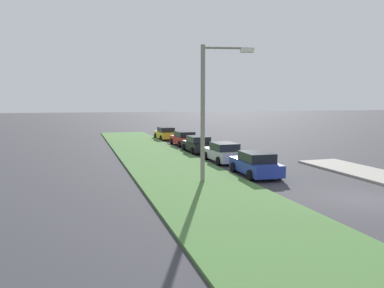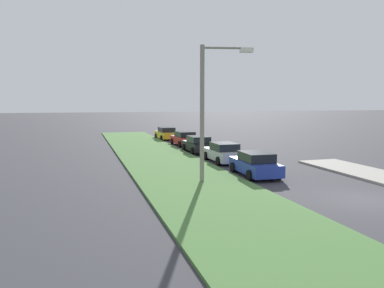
% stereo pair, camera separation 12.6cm
% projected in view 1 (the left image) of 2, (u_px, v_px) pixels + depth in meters
% --- Properties ---
extents(ground, '(300.00, 300.00, 0.00)m').
position_uv_depth(ground, '(368.00, 200.00, 16.81)').
color(ground, '#38383D').
extents(grass_median, '(60.00, 6.00, 0.12)m').
position_uv_depth(grass_median, '(174.00, 169.00, 24.35)').
color(grass_median, '#477238').
rests_on(grass_median, ground).
extents(parked_car_blue, '(4.39, 2.20, 1.47)m').
position_uv_depth(parked_car_blue, '(256.00, 164.00, 22.20)').
color(parked_car_blue, '#23389E').
rests_on(parked_car_blue, ground).
extents(parked_car_silver, '(4.30, 2.03, 1.47)m').
position_uv_depth(parked_car_silver, '(224.00, 153.00, 27.25)').
color(parked_car_silver, '#B2B5BA').
rests_on(parked_car_silver, ground).
extents(parked_car_black, '(4.30, 2.03, 1.47)m').
position_uv_depth(parked_car_black, '(198.00, 144.00, 32.50)').
color(parked_car_black, black).
rests_on(parked_car_black, ground).
extents(parked_car_red, '(4.39, 2.20, 1.47)m').
position_uv_depth(parked_car_red, '(184.00, 139.00, 37.64)').
color(parked_car_red, red).
rests_on(parked_car_red, ground).
extents(parked_car_yellow, '(4.37, 2.16, 1.47)m').
position_uv_depth(parked_car_yellow, '(166.00, 133.00, 43.79)').
color(parked_car_yellow, gold).
rests_on(parked_car_yellow, ground).
extents(streetlight, '(0.84, 2.85, 7.50)m').
position_uv_depth(streetlight, '(209.00, 104.00, 19.83)').
color(streetlight, gray).
rests_on(streetlight, ground).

